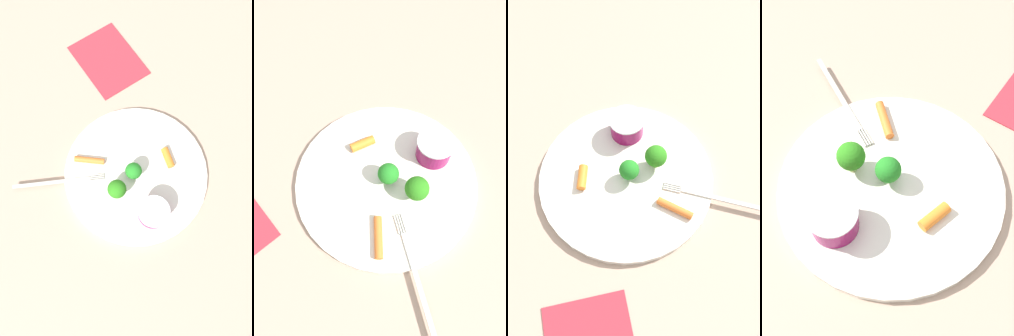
{
  "view_description": "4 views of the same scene",
  "coord_description": "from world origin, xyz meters",
  "views": [
    {
      "loc": [
        0.15,
        -0.08,
        0.62
      ],
      "look_at": [
        -0.01,
        -0.01,
        0.02
      ],
      "focal_mm": 34.79,
      "sensor_mm": 36.0,
      "label": 1
    },
    {
      "loc": [
        -0.1,
        -0.16,
        0.41
      ],
      "look_at": [
        -0.0,
        0.01,
        0.03
      ],
      "focal_mm": 30.69,
      "sensor_mm": 36.0,
      "label": 2
    },
    {
      "loc": [
        -0.29,
        -0.02,
        0.59
      ],
      "look_at": [
        0.01,
        -0.01,
        0.03
      ],
      "focal_mm": 43.54,
      "sensor_mm": 36.0,
      "label": 3
    },
    {
      "loc": [
        0.15,
        0.16,
        0.41
      ],
      "look_at": [
        -0.01,
        -0.01,
        0.02
      ],
      "focal_mm": 40.0,
      "sensor_mm": 36.0,
      "label": 4
    }
  ],
  "objects": [
    {
      "name": "ground_plane",
      "position": [
        0.0,
        0.0,
        0.0
      ],
      "size": [
        2.4,
        2.4,
        0.0
      ],
      "primitive_type": "plane",
      "color": "tan"
    },
    {
      "name": "plate",
      "position": [
        0.0,
        0.0,
        0.01
      ],
      "size": [
        0.28,
        0.28,
        0.01
      ],
      "primitive_type": "cylinder",
      "color": "silver",
      "rests_on": "ground_plane"
    },
    {
      "name": "sauce_cup",
      "position": [
        0.09,
        -0.0,
        0.03
      ],
      "size": [
        0.06,
        0.06,
        0.04
      ],
      "color": "maroon",
      "rests_on": "plate"
    },
    {
      "name": "broccoli_floret_0",
      "position": [
        -0.0,
        -0.01,
        0.04
      ],
      "size": [
        0.03,
        0.03,
        0.04
      ],
      "color": "#8AB461",
      "rests_on": "plate"
    },
    {
      "name": "broccoli_floret_1",
      "position": [
        0.02,
        -0.05,
        0.04
      ],
      "size": [
        0.04,
        0.04,
        0.05
      ],
      "color": "#9ABA63",
      "rests_on": "plate"
    },
    {
      "name": "carrot_stick_0",
      "position": [
        -0.06,
        -0.08,
        0.02
      ],
      "size": [
        0.04,
        0.06,
        0.01
      ],
      "primitive_type": "cylinder",
      "rotation": [
        1.57,
        0.0,
        5.81
      ],
      "color": "orange",
      "rests_on": "plate"
    },
    {
      "name": "carrot_stick_1",
      "position": [
        -0.01,
        0.07,
        0.02
      ],
      "size": [
        0.04,
        0.02,
        0.01
      ],
      "primitive_type": "cylinder",
      "rotation": [
        1.57,
        0.0,
        4.68
      ],
      "color": "orange",
      "rests_on": "plate"
    },
    {
      "name": "fork",
      "position": [
        -0.04,
        -0.14,
        0.01
      ],
      "size": [
        0.05,
        0.17,
        0.0
      ],
      "color": "beige",
      "rests_on": "plate"
    }
  ]
}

